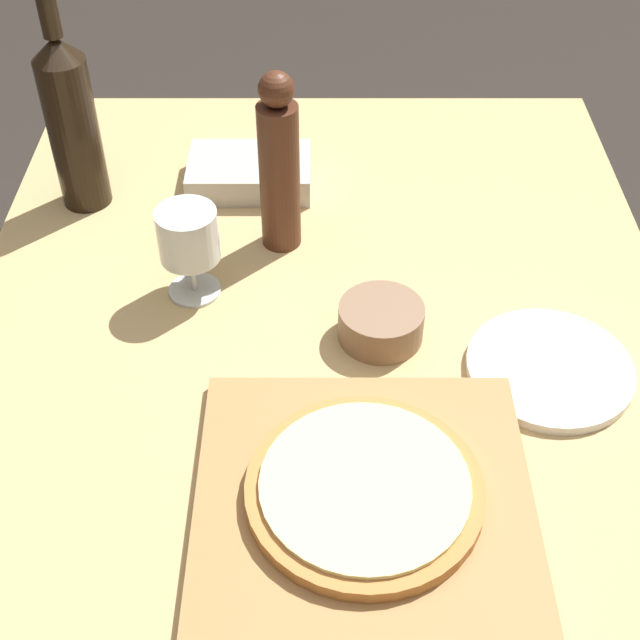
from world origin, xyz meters
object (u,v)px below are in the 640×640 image
at_px(pepper_mill, 283,167).
at_px(small_bowl, 384,322).
at_px(pizza, 368,489).
at_px(wine_glass, 192,238).
at_px(wine_bottle, 75,120).

height_order(pepper_mill, small_bowl, pepper_mill).
xyz_separation_m(pizza, wine_glass, (-0.23, 0.37, 0.07)).
distance_m(wine_bottle, wine_glass, 0.30).
xyz_separation_m(wine_bottle, wine_glass, (0.20, -0.22, -0.05)).
distance_m(pepper_mill, wine_glass, 0.17).
xyz_separation_m(wine_glass, small_bowl, (0.26, -0.09, -0.07)).
bearing_deg(pepper_mill, wine_glass, -135.97).
xyz_separation_m(pizza, small_bowl, (0.03, 0.27, -0.00)).
relative_size(wine_bottle, pepper_mill, 1.26).
distance_m(wine_bottle, pepper_mill, 0.33).
bearing_deg(pizza, pepper_mill, 102.53).
distance_m(pizza, small_bowl, 0.28).
distance_m(wine_glass, small_bowl, 0.28).
relative_size(pizza, wine_bottle, 0.76).
bearing_deg(pizza, small_bowl, 83.34).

